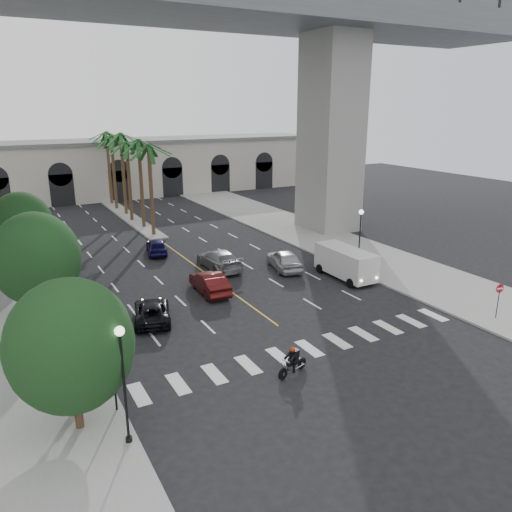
{
  "coord_description": "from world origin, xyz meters",
  "views": [
    {
      "loc": [
        -15.14,
        -22.9,
        13.48
      ],
      "look_at": [
        0.56,
        6.0,
        3.51
      ],
      "focal_mm": 35.0,
      "sensor_mm": 36.0,
      "label": 1
    }
  ],
  "objects_px": {
    "traffic_signal_far": "(94,329)",
    "car_e": "(157,246)",
    "car_d": "(219,260)",
    "do_not_enter_sign": "(499,294)",
    "pedestrian_a": "(88,374)",
    "car_c": "(152,311)",
    "car_a": "(284,260)",
    "lamp_post_left_near": "(123,375)",
    "traffic_signal_near": "(113,363)",
    "car_b": "(210,283)",
    "lamp_post_right": "(360,235)",
    "cargo_van": "(346,262)",
    "lamp_post_left_far": "(53,248)",
    "motorcycle_rider": "(293,361)",
    "pedestrian_b": "(78,345)"
  },
  "relations": [
    {
      "from": "car_c",
      "to": "lamp_post_left_far",
      "type": "bearing_deg",
      "value": -47.96
    },
    {
      "from": "traffic_signal_far",
      "to": "car_e",
      "type": "bearing_deg",
      "value": 64.36
    },
    {
      "from": "traffic_signal_far",
      "to": "cargo_van",
      "type": "distance_m",
      "value": 21.61
    },
    {
      "from": "car_e",
      "to": "cargo_van",
      "type": "height_order",
      "value": "cargo_van"
    },
    {
      "from": "car_c",
      "to": "cargo_van",
      "type": "relative_size",
      "value": 0.83
    },
    {
      "from": "car_b",
      "to": "car_d",
      "type": "distance_m",
      "value": 5.72
    },
    {
      "from": "motorcycle_rider",
      "to": "car_a",
      "type": "xyz_separation_m",
      "value": [
        8.71,
        15.03,
        0.15
      ]
    },
    {
      "from": "motorcycle_rider",
      "to": "car_e",
      "type": "distance_m",
      "value": 24.66
    },
    {
      "from": "motorcycle_rider",
      "to": "cargo_van",
      "type": "xyz_separation_m",
      "value": [
        11.84,
        10.68,
        0.66
      ]
    },
    {
      "from": "car_a",
      "to": "car_e",
      "type": "distance_m",
      "value": 12.64
    },
    {
      "from": "motorcycle_rider",
      "to": "pedestrian_b",
      "type": "height_order",
      "value": "pedestrian_b"
    },
    {
      "from": "car_e",
      "to": "do_not_enter_sign",
      "type": "relative_size",
      "value": 1.76
    },
    {
      "from": "traffic_signal_near",
      "to": "car_c",
      "type": "relative_size",
      "value": 0.76
    },
    {
      "from": "traffic_signal_near",
      "to": "car_c",
      "type": "bearing_deg",
      "value": 63.69
    },
    {
      "from": "car_c",
      "to": "do_not_enter_sign",
      "type": "height_order",
      "value": "do_not_enter_sign"
    },
    {
      "from": "car_a",
      "to": "car_c",
      "type": "xyz_separation_m",
      "value": [
        -13.17,
        -5.02,
        -0.18
      ]
    },
    {
      "from": "lamp_post_right",
      "to": "cargo_van",
      "type": "xyz_separation_m",
      "value": [
        -1.9,
        -0.74,
        -1.85
      ]
    },
    {
      "from": "car_e",
      "to": "pedestrian_a",
      "type": "bearing_deg",
      "value": 76.87
    },
    {
      "from": "car_d",
      "to": "do_not_enter_sign",
      "type": "xyz_separation_m",
      "value": [
        11.5,
        -18.33,
        0.98
      ]
    },
    {
      "from": "car_a",
      "to": "lamp_post_right",
      "type": "bearing_deg",
      "value": 157.2
    },
    {
      "from": "lamp_post_left_near",
      "to": "traffic_signal_far",
      "type": "relative_size",
      "value": 1.47
    },
    {
      "from": "lamp_post_left_far",
      "to": "car_d",
      "type": "bearing_deg",
      "value": -7.33
    },
    {
      "from": "cargo_van",
      "to": "pedestrian_a",
      "type": "bearing_deg",
      "value": -160.72
    },
    {
      "from": "lamp_post_left_near",
      "to": "cargo_van",
      "type": "xyz_separation_m",
      "value": [
        20.9,
        12.26,
        -1.85
      ]
    },
    {
      "from": "car_e",
      "to": "do_not_enter_sign",
      "type": "xyz_separation_m",
      "value": [
        14.83,
        -25.22,
        1.06
      ]
    },
    {
      "from": "lamp_post_left_far",
      "to": "traffic_signal_far",
      "type": "height_order",
      "value": "lamp_post_left_far"
    },
    {
      "from": "car_b",
      "to": "car_c",
      "type": "xyz_separation_m",
      "value": [
        -5.31,
        -2.88,
        -0.13
      ]
    },
    {
      "from": "car_a",
      "to": "cargo_van",
      "type": "relative_size",
      "value": 0.87
    },
    {
      "from": "car_a",
      "to": "pedestrian_b",
      "type": "bearing_deg",
      "value": 38.02
    },
    {
      "from": "lamp_post_left_far",
      "to": "car_a",
      "type": "bearing_deg",
      "value": -13.87
    },
    {
      "from": "cargo_van",
      "to": "do_not_enter_sign",
      "type": "xyz_separation_m",
      "value": [
        3.5,
        -11.25,
        0.44
      ]
    },
    {
      "from": "lamp_post_right",
      "to": "do_not_enter_sign",
      "type": "bearing_deg",
      "value": -82.4
    },
    {
      "from": "cargo_van",
      "to": "pedestrian_b",
      "type": "bearing_deg",
      "value": -168.4
    },
    {
      "from": "lamp_post_right",
      "to": "car_a",
      "type": "bearing_deg",
      "value": 144.34
    },
    {
      "from": "lamp_post_right",
      "to": "traffic_signal_near",
      "type": "height_order",
      "value": "lamp_post_right"
    },
    {
      "from": "lamp_post_right",
      "to": "car_c",
      "type": "xyz_separation_m",
      "value": [
        -18.21,
        -1.41,
        -2.55
      ]
    },
    {
      "from": "car_a",
      "to": "car_e",
      "type": "xyz_separation_m",
      "value": [
        -8.19,
        9.62,
        -0.11
      ]
    },
    {
      "from": "traffic_signal_near",
      "to": "do_not_enter_sign",
      "type": "distance_m",
      "value": 24.36
    },
    {
      "from": "motorcycle_rider",
      "to": "car_c",
      "type": "xyz_separation_m",
      "value": [
        -4.46,
        10.01,
        -0.04
      ]
    },
    {
      "from": "car_a",
      "to": "pedestrian_a",
      "type": "distance_m",
      "value": 21.84
    },
    {
      "from": "traffic_signal_near",
      "to": "cargo_van",
      "type": "xyz_separation_m",
      "value": [
        20.8,
        9.76,
        -1.14
      ]
    },
    {
      "from": "lamp_post_left_far",
      "to": "car_b",
      "type": "xyz_separation_m",
      "value": [
        9.9,
        -6.53,
        -2.42
      ]
    },
    {
      "from": "lamp_post_left_far",
      "to": "cargo_van",
      "type": "distance_m",
      "value": 22.73
    },
    {
      "from": "lamp_post_left_near",
      "to": "motorcycle_rider",
      "type": "bearing_deg",
      "value": 9.9
    },
    {
      "from": "traffic_signal_near",
      "to": "pedestrian_b",
      "type": "distance_m",
      "value": 5.72
    },
    {
      "from": "car_d",
      "to": "cargo_van",
      "type": "xyz_separation_m",
      "value": [
        8.0,
        -7.08,
        0.54
      ]
    },
    {
      "from": "car_e",
      "to": "lamp_post_left_far",
      "type": "bearing_deg",
      "value": 41.12
    },
    {
      "from": "traffic_signal_near",
      "to": "motorcycle_rider",
      "type": "xyz_separation_m",
      "value": [
        8.96,
        -0.92,
        -1.8
      ]
    },
    {
      "from": "traffic_signal_near",
      "to": "car_a",
      "type": "distance_m",
      "value": 22.67
    },
    {
      "from": "car_b",
      "to": "car_d",
      "type": "relative_size",
      "value": 0.85
    }
  ]
}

